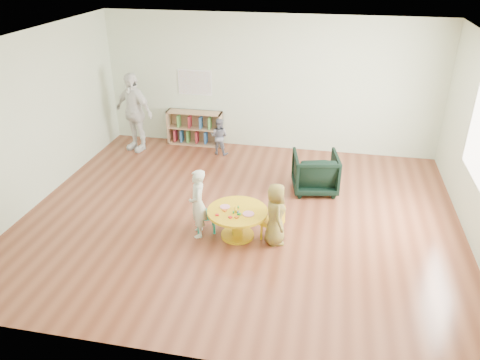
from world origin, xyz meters
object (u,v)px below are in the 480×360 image
(activity_table, at_px, (237,218))
(child_right, at_px, (275,214))
(kid_chair_left, at_px, (203,214))
(adult_caretaker, at_px, (134,112))
(bookshelf, at_px, (195,128))
(toddler, at_px, (219,136))
(armchair, at_px, (315,172))
(kid_chair_right, at_px, (275,222))
(child_left, at_px, (198,204))

(activity_table, height_order, child_right, child_right)
(kid_chair_left, bearing_deg, adult_caretaker, -160.44)
(bookshelf, bearing_deg, child_right, -57.16)
(activity_table, bearing_deg, toddler, 108.68)
(activity_table, bearing_deg, armchair, 58.75)
(kid_chair_left, distance_m, kid_chair_right, 1.11)
(child_right, relative_size, toddler, 1.23)
(armchair, height_order, adult_caretaker, adult_caretaker)
(kid_chair_right, distance_m, adult_caretaker, 4.48)
(activity_table, xyz_separation_m, child_left, (-0.59, -0.07, 0.23))
(kid_chair_left, bearing_deg, activity_table, 65.54)
(kid_chair_right, height_order, child_right, child_right)
(activity_table, bearing_deg, kid_chair_left, 174.57)
(armchair, bearing_deg, toddler, -42.25)
(kid_chair_right, bearing_deg, child_right, -147.21)
(kid_chair_left, bearing_deg, child_left, -35.50)
(armchair, height_order, child_left, child_left)
(activity_table, distance_m, kid_chair_left, 0.56)
(child_left, bearing_deg, kid_chair_right, 77.87)
(kid_chair_left, relative_size, child_right, 0.58)
(child_right, relative_size, adult_caretaker, 0.58)
(toddler, bearing_deg, activity_table, 116.80)
(bookshelf, relative_size, adult_caretaker, 0.72)
(child_left, distance_m, toddler, 3.10)
(armchair, distance_m, child_right, 1.85)
(activity_table, xyz_separation_m, toddler, (-1.02, 3.00, 0.08))
(bookshelf, distance_m, child_left, 3.69)
(bookshelf, bearing_deg, kid_chair_left, -71.63)
(kid_chair_right, relative_size, child_left, 0.50)
(child_left, xyz_separation_m, child_right, (1.16, 0.02, -0.06))
(activity_table, height_order, bookshelf, bookshelf)
(activity_table, distance_m, toddler, 3.17)
(adult_caretaker, bearing_deg, child_right, -19.07)
(bookshelf, relative_size, child_right, 1.24)
(activity_table, distance_m, child_right, 0.60)
(armchair, xyz_separation_m, child_left, (-1.64, -1.80, 0.18))
(kid_chair_left, bearing_deg, child_right, 66.10)
(kid_chair_left, xyz_separation_m, bookshelf, (-1.13, 3.40, 0.07))
(activity_table, bearing_deg, child_left, -173.67)
(adult_caretaker, bearing_deg, kid_chair_left, -29.57)
(kid_chair_right, distance_m, child_right, 0.21)
(bookshelf, distance_m, armchair, 3.23)
(kid_chair_left, relative_size, kid_chair_right, 1.04)
(armchair, bearing_deg, child_right, 64.14)
(bookshelf, relative_size, child_left, 1.11)
(bookshelf, bearing_deg, child_left, -72.72)
(bookshelf, xyz_separation_m, adult_caretaker, (-1.15, -0.54, 0.47))
(toddler, bearing_deg, bookshelf, -25.90)
(toddler, bearing_deg, adult_caretaker, 11.08)
(bookshelf, xyz_separation_m, armchair, (2.74, -1.72, -0.01))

